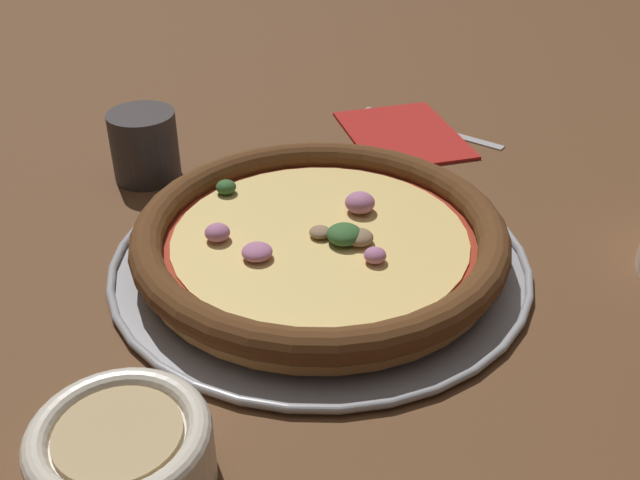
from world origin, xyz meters
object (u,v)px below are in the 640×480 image
bowl_near (122,452)px  drinking_cup (145,146)px  pizza (320,238)px  pizza_tray (320,261)px  fork (421,125)px  napkin (403,133)px

bowl_near → drinking_cup: size_ratio=1.53×
pizza → drinking_cup: 0.26m
pizza → drinking_cup: drinking_cup is taller
pizza_tray → drinking_cup: bearing=178.5°
bowl_near → pizza_tray: bearing=103.8°
bowl_near → drinking_cup: (-0.32, 0.27, 0.01)m
pizza → drinking_cup: (-0.26, 0.01, 0.01)m
pizza → bowl_near: 0.27m
pizza_tray → fork: size_ratio=1.93×
drinking_cup → napkin: drinking_cup is taller
pizza → napkin: 0.30m
napkin → pizza: bearing=-69.6°
bowl_near → fork: bowl_near is taller
pizza → drinking_cup: size_ratio=4.46×
bowl_near → napkin: bowl_near is taller
bowl_near → pizza: bearing=103.8°
pizza → napkin: (-0.10, 0.28, -0.03)m
drinking_cup → fork: size_ratio=0.38×
fork → drinking_cup: bearing=58.4°
bowl_near → napkin: bearing=107.2°
drinking_cup → pizza: bearing=-1.5°
pizza → fork: (-0.10, 0.31, -0.03)m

